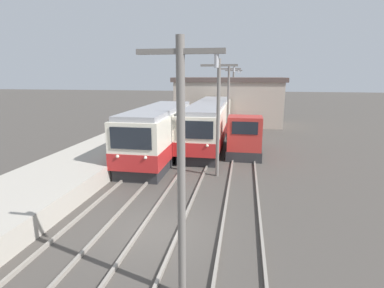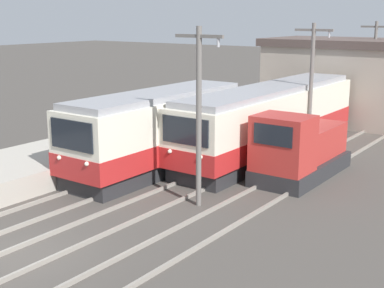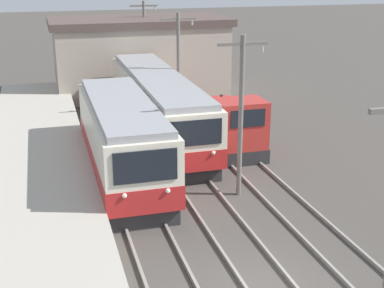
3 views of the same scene
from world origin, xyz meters
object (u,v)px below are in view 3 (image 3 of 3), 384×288
(commuter_train_left, at_px, (123,144))
(commuter_train_center, at_px, (158,108))
(catenary_mast_mid, at_px, (241,111))
(shunting_locomotive, at_px, (229,127))
(catenary_mast_far, at_px, (179,67))
(catenary_mast_distant, at_px, (145,43))

(commuter_train_left, height_order, commuter_train_center, commuter_train_left)
(catenary_mast_mid, bearing_deg, shunting_locomotive, 74.76)
(catenary_mast_far, bearing_deg, catenary_mast_distant, 90.00)
(catenary_mast_mid, bearing_deg, commuter_train_center, 100.05)
(shunting_locomotive, bearing_deg, catenary_mast_far, 108.86)
(commuter_train_left, height_order, catenary_mast_mid, catenary_mast_mid)
(shunting_locomotive, relative_size, catenary_mast_distant, 0.88)
(catenary_mast_far, bearing_deg, shunting_locomotive, -71.14)
(commuter_train_left, distance_m, shunting_locomotive, 6.37)
(shunting_locomotive, bearing_deg, catenary_mast_mid, -105.24)
(commuter_train_center, xyz_separation_m, shunting_locomotive, (3.00, -3.04, -0.42))
(catenary_mast_mid, height_order, catenary_mast_far, same)
(catenary_mast_far, distance_m, catenary_mast_distant, 9.84)
(shunting_locomotive, distance_m, catenary_mast_distant, 14.49)
(commuter_train_left, relative_size, catenary_mast_mid, 1.57)
(shunting_locomotive, height_order, catenary_mast_distant, catenary_mast_distant)
(catenary_mast_mid, xyz_separation_m, catenary_mast_far, (0.00, 9.84, 0.00))
(commuter_train_center, relative_size, shunting_locomotive, 2.56)
(catenary_mast_mid, distance_m, catenary_mast_far, 9.84)
(shunting_locomotive, relative_size, catenary_mast_far, 0.88)
(commuter_train_left, relative_size, catenary_mast_distant, 1.57)
(commuter_train_center, xyz_separation_m, catenary_mast_mid, (1.51, -8.51, 1.98))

